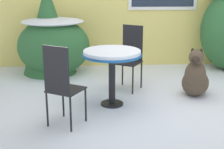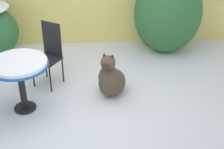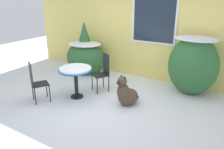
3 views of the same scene
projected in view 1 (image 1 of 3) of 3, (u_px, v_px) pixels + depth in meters
name	position (u px, v px, depth m)	size (l,w,h in m)	color
ground_plane	(160.00, 104.00, 4.83)	(16.00, 16.00, 0.00)	white
shrub_left	(54.00, 45.00, 6.13)	(1.29, 1.06, 1.02)	#2D6033
evergreen_bush	(48.00, 28.00, 6.16)	(0.97, 0.97, 1.64)	#2D6033
patio_table	(112.00, 58.00, 4.62)	(0.81, 0.81, 0.78)	black
patio_chair_near_table	(130.00, 56.00, 5.36)	(0.51, 0.51, 1.00)	black
patio_chair_far_side	(62.00, 84.00, 3.98)	(0.50, 0.50, 1.00)	black
dog	(195.00, 79.00, 5.07)	(0.56, 0.70, 0.76)	#4C3D2D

